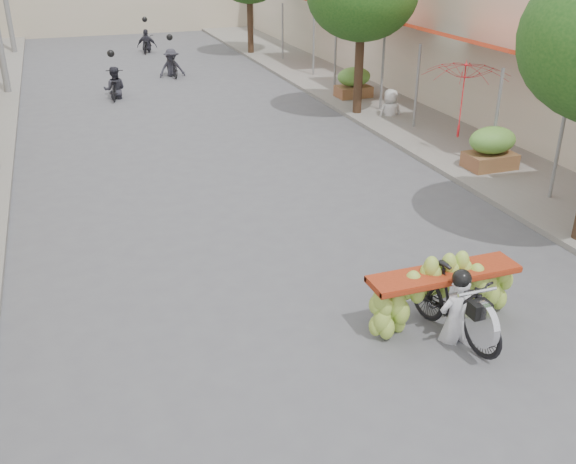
# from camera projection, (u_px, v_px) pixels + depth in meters

# --- Properties ---
(ground) EXTENTS (120.00, 120.00, 0.00)m
(ground) POSITION_uv_depth(u_px,v_px,m) (451.00, 459.00, 7.34)
(ground) COLOR #515155
(ground) RESTS_ON ground
(sidewalk_right) EXTENTS (4.00, 60.00, 0.12)m
(sidewalk_right) POSITION_uv_depth(u_px,v_px,m) (386.00, 103.00, 22.22)
(sidewalk_right) COLOR gray
(sidewalk_right) RESTS_ON ground
(shophouse_row_right) EXTENTS (9.77, 40.00, 6.00)m
(shophouse_row_right) POSITION_uv_depth(u_px,v_px,m) (538.00, 12.00, 21.64)
(shophouse_row_right) COLOR beige
(shophouse_row_right) RESTS_ON ground
(produce_crate_mid) EXTENTS (1.20, 0.88, 1.16)m
(produce_crate_mid) POSITION_uv_depth(u_px,v_px,m) (492.00, 145.00, 15.74)
(produce_crate_mid) COLOR brown
(produce_crate_mid) RESTS_ON ground
(produce_crate_far) EXTENTS (1.20, 0.88, 1.16)m
(produce_crate_far) POSITION_uv_depth(u_px,v_px,m) (354.00, 80.00, 22.55)
(produce_crate_far) COLOR brown
(produce_crate_far) RESTS_ON ground
(banana_motorbike) EXTENTS (2.35, 1.97, 1.93)m
(banana_motorbike) POSITION_uv_depth(u_px,v_px,m) (451.00, 294.00, 9.37)
(banana_motorbike) COLOR black
(banana_motorbike) RESTS_ON ground
(market_umbrella) EXTENTS (2.20, 2.20, 1.98)m
(market_umbrella) POSITION_uv_depth(u_px,v_px,m) (468.00, 60.00, 15.78)
(market_umbrella) COLOR red
(market_umbrella) RESTS_ON ground
(pedestrian) EXTENTS (0.84, 0.51, 1.67)m
(pedestrian) POSITION_uv_depth(u_px,v_px,m) (392.00, 89.00, 20.19)
(pedestrian) COLOR silver
(pedestrian) RESTS_ON ground
(bg_motorbike_a) EXTENTS (0.92, 1.72, 1.95)m
(bg_motorbike_a) POSITION_uv_depth(u_px,v_px,m) (114.00, 78.00, 22.79)
(bg_motorbike_a) COLOR black
(bg_motorbike_a) RESTS_ON ground
(bg_motorbike_b) EXTENTS (1.09, 1.79, 1.95)m
(bg_motorbike_b) POSITION_uv_depth(u_px,v_px,m) (171.00, 56.00, 26.16)
(bg_motorbike_b) COLOR black
(bg_motorbike_b) RESTS_ON ground
(bg_motorbike_c) EXTENTS (1.10, 1.52, 1.95)m
(bg_motorbike_c) POSITION_uv_depth(u_px,v_px,m) (146.00, 35.00, 31.34)
(bg_motorbike_c) COLOR black
(bg_motorbike_c) RESTS_ON ground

